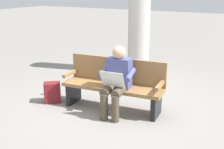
% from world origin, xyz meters
% --- Properties ---
extents(ground_plane, '(40.00, 40.00, 0.00)m').
position_xyz_m(ground_plane, '(0.00, 0.00, 0.00)').
color(ground_plane, gray).
extents(bench_near, '(1.84, 0.67, 0.90)m').
position_xyz_m(bench_near, '(0.01, -0.07, 0.46)').
color(bench_near, olive).
rests_on(bench_near, ground).
extents(person_seated, '(0.60, 0.60, 1.18)m').
position_xyz_m(person_seated, '(-0.16, 0.15, 0.63)').
color(person_seated, '#474C84').
rests_on(person_seated, ground).
extents(backpack, '(0.37, 0.36, 0.38)m').
position_xyz_m(backpack, '(1.16, 0.27, 0.19)').
color(backpack, maroon).
rests_on(backpack, ground).
extents(support_pillar, '(0.53, 0.53, 3.25)m').
position_xyz_m(support_pillar, '(0.59, -2.36, 1.63)').
color(support_pillar, '#B2AFA8').
rests_on(support_pillar, ground).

